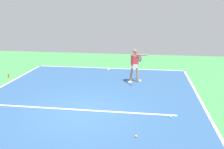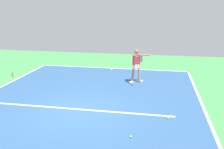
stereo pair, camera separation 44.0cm
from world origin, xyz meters
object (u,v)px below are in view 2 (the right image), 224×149
(tennis_player, at_px, (137,64))
(tennis_ball_near_player, at_px, (168,118))
(tennis_ball_near_service_line, at_px, (131,137))
(water_bottle, at_px, (12,74))

(tennis_player, xyz_separation_m, tennis_ball_near_player, (-1.47, 4.05, -0.93))
(tennis_player, xyz_separation_m, tennis_ball_near_service_line, (-0.35, 5.54, -0.93))
(tennis_player, relative_size, tennis_ball_near_service_line, 25.75)
(water_bottle, bearing_deg, tennis_ball_near_player, 154.69)
(tennis_ball_near_service_line, bearing_deg, tennis_ball_near_player, -126.75)
(tennis_player, distance_m, water_bottle, 6.84)
(tennis_player, height_order, tennis_ball_near_player, tennis_player)
(tennis_ball_near_service_line, bearing_deg, tennis_player, -86.35)
(tennis_ball_near_service_line, bearing_deg, water_bottle, -37.06)
(tennis_ball_near_service_line, relative_size, water_bottle, 0.30)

